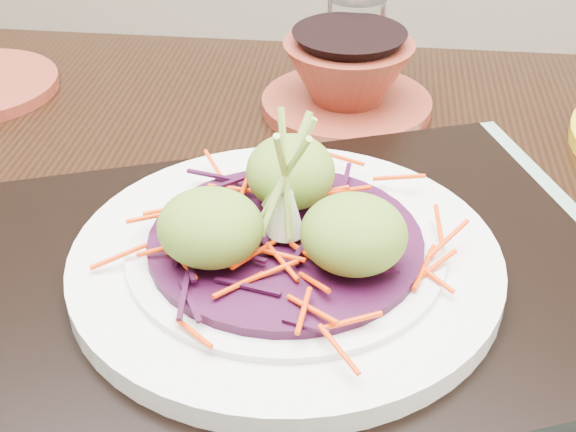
# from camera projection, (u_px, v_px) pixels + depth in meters

# --- Properties ---
(dining_table) EXTENTS (1.33, 0.91, 0.81)m
(dining_table) POSITION_uv_depth(u_px,v_px,m) (307.00, 382.00, 0.63)
(dining_table) COLOR black
(dining_table) RESTS_ON ground
(placemat) EXTENTS (0.60, 0.54, 0.00)m
(placemat) POSITION_uv_depth(u_px,v_px,m) (286.00, 296.00, 0.55)
(placemat) COLOR gray
(placemat) RESTS_ON dining_table
(serving_tray) EXTENTS (0.52, 0.45, 0.02)m
(serving_tray) POSITION_uv_depth(u_px,v_px,m) (286.00, 282.00, 0.54)
(serving_tray) COLOR black
(serving_tray) RESTS_ON placemat
(white_plate) EXTENTS (0.28, 0.28, 0.02)m
(white_plate) POSITION_uv_depth(u_px,v_px,m) (286.00, 259.00, 0.53)
(white_plate) COLOR silver
(white_plate) RESTS_ON serving_tray
(cabbage_bed) EXTENTS (0.18, 0.18, 0.01)m
(cabbage_bed) POSITION_uv_depth(u_px,v_px,m) (286.00, 242.00, 0.52)
(cabbage_bed) COLOR #340A2B
(cabbage_bed) RESTS_ON white_plate
(carrot_julienne) EXTENTS (0.22, 0.22, 0.01)m
(carrot_julienne) POSITION_uv_depth(u_px,v_px,m) (286.00, 231.00, 0.52)
(carrot_julienne) COLOR #E83604
(carrot_julienne) RESTS_ON cabbage_bed
(guacamole_scoops) EXTENTS (0.16, 0.14, 0.05)m
(guacamole_scoops) POSITION_uv_depth(u_px,v_px,m) (285.00, 210.00, 0.51)
(guacamole_scoops) COLOR olive
(guacamole_scoops) RESTS_ON cabbage_bed
(scallion_garnish) EXTENTS (0.07, 0.07, 0.10)m
(scallion_garnish) POSITION_uv_depth(u_px,v_px,m) (285.00, 180.00, 0.50)
(scallion_garnish) COLOR #8CAE45
(scallion_garnish) RESTS_ON cabbage_bed
(water_glass) EXTENTS (0.07, 0.07, 0.09)m
(water_glass) POSITION_uv_depth(u_px,v_px,m) (355.00, 39.00, 0.82)
(water_glass) COLOR white
(water_glass) RESTS_ON dining_table
(terracotta_bowl_set) EXTENTS (0.18, 0.18, 0.07)m
(terracotta_bowl_set) POSITION_uv_depth(u_px,v_px,m) (347.00, 80.00, 0.77)
(terracotta_bowl_set) COLOR maroon
(terracotta_bowl_set) RESTS_ON dining_table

